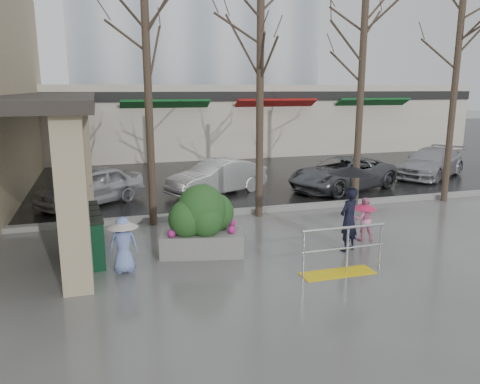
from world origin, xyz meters
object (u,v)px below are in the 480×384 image
car_c (342,174)px  child_blue (123,240)px  car_a (90,186)px  car_b (217,177)px  tree_mideast (363,53)px  tree_east (459,39)px  woman (350,199)px  car_d (431,163)px  child_pink (364,216)px  handrail (341,256)px  planter (202,221)px  tree_west (146,39)px  tree_midwest (260,37)px  news_boxes (92,234)px

car_c → child_blue: bearing=-74.6°
child_blue → car_c: car_c is taller
car_a → car_b: 4.48m
car_a → car_c: bearing=54.5°
tree_mideast → tree_east: (3.50, -0.00, 0.52)m
tree_mideast → woman: size_ratio=3.08×
car_d → child_pink: bearing=-78.6°
child_pink → child_blue: bearing=17.5°
car_b → car_c: 4.81m
woman → child_blue: bearing=-28.6°
handrail → child_pink: (1.64, 1.83, 0.26)m
planter → woman: bearing=-13.4°
tree_west → tree_midwest: (3.20, 0.00, 0.15)m
woman → news_boxes: (-5.88, 1.28, -0.71)m
tree_mideast → car_b: size_ratio=1.70×
child_blue → car_d: (13.55, 7.32, -0.08)m
news_boxes → tree_east: bearing=7.1°
tree_midwest → tree_east: 6.80m
tree_west → car_d: (12.55, 3.92, -4.45)m
car_a → car_b: bearing=61.3°
tree_west → car_c: tree_west is taller
handrail → planter: planter is taller
tree_mideast → car_c: 5.09m
child_pink → planter: planter is taller
child_blue → tree_west: bearing=-105.0°
news_boxes → handrail: bearing=-30.7°
handrail → tree_west: tree_west is taller
handrail → news_boxes: bearing=153.2°
car_a → car_c: size_ratio=0.82×
car_a → child_pink: bearing=15.0°
tree_west → planter: tree_west is taller
car_a → car_c: 9.23m
child_pink → car_c: bearing=-100.4°
news_boxes → car_d: car_d is taller
child_blue → car_a: size_ratio=0.33×
child_blue → planter: bearing=-159.0°
tree_west → tree_midwest: tree_midwest is taller
handrail → tree_east: bearing=35.9°
handrail → tree_east: (6.64, 4.80, 5.01)m
car_d → car_a: bearing=-117.3°
car_a → car_d: same height
car_d → handrail: bearing=-77.5°
child_blue → car_c: 10.43m
woman → car_a: bearing=-74.5°
tree_mideast → child_blue: bearing=-155.6°
tree_east → tree_mideast: bearing=180.0°
handrail → tree_east: size_ratio=0.26×
woman → car_d: bearing=-165.0°
planter → car_d: planter is taller
tree_mideast → car_d: tree_mideast is taller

